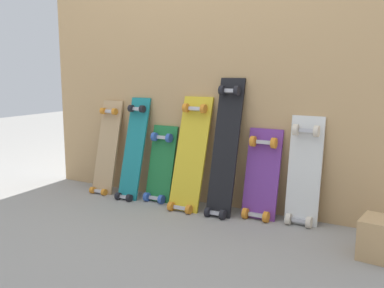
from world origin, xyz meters
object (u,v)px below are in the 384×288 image
at_px(skateboard_yellow, 190,158).
at_px(skateboard_natural, 107,151).
at_px(skateboard_black, 225,152).
at_px(wooden_crate, 382,239).
at_px(skateboard_teal, 133,153).
at_px(skateboard_purple, 261,179).
at_px(skateboard_white, 304,175).
at_px(skateboard_green, 160,168).

bearing_deg(skateboard_yellow, skateboard_natural, 177.76).
bearing_deg(skateboard_natural, skateboard_black, -1.13).
bearing_deg(wooden_crate, skateboard_teal, 171.69).
height_order(skateboard_teal, skateboard_purple, skateboard_teal).
bearing_deg(skateboard_teal, skateboard_white, 2.78).
bearing_deg(wooden_crate, skateboard_white, 147.36).
relative_size(skateboard_yellow, wooden_crate, 4.03).
xyz_separation_m(skateboard_teal, skateboard_green, (0.22, 0.04, -0.09)).
bearing_deg(skateboard_natural, skateboard_teal, -3.86).
bearing_deg(wooden_crate, skateboard_green, 169.23).
distance_m(skateboard_purple, wooden_crate, 0.83).
height_order(skateboard_teal, skateboard_green, skateboard_teal).
bearing_deg(skateboard_white, skateboard_green, -178.62).
xyz_separation_m(skateboard_natural, wooden_crate, (2.02, -0.27, -0.21)).
bearing_deg(skateboard_yellow, skateboard_black, 2.16).
relative_size(skateboard_teal, skateboard_yellow, 0.98).
bearing_deg(skateboard_natural, skateboard_yellow, -2.24).
bearing_deg(skateboard_purple, skateboard_white, 4.42).
relative_size(skateboard_green, skateboard_black, 0.63).
bearing_deg(skateboard_purple, skateboard_natural, -178.99).
height_order(skateboard_black, skateboard_purple, skateboard_black).
relative_size(skateboard_yellow, skateboard_white, 1.14).
height_order(skateboard_black, skateboard_white, skateboard_black).
distance_m(skateboard_green, skateboard_purple, 0.77).
relative_size(skateboard_green, skateboard_white, 0.83).
distance_m(skateboard_purple, skateboard_white, 0.27).
bearing_deg(skateboard_black, skateboard_white, 7.07).
bearing_deg(skateboard_green, skateboard_black, -4.08).
height_order(skateboard_natural, skateboard_yellow, skateboard_yellow).
xyz_separation_m(skateboard_black, skateboard_purple, (0.24, 0.04, -0.16)).
bearing_deg(skateboard_white, skateboard_purple, -175.58).
height_order(skateboard_teal, skateboard_white, skateboard_teal).
distance_m(skateboard_black, skateboard_purple, 0.29).
distance_m(skateboard_natural, skateboard_green, 0.49).
bearing_deg(skateboard_teal, skateboard_natural, 176.14).
bearing_deg(skateboard_purple, skateboard_yellow, -174.03).
xyz_separation_m(skateboard_natural, skateboard_black, (1.02, -0.02, 0.10)).
relative_size(skateboard_teal, skateboard_black, 0.84).
bearing_deg(skateboard_green, skateboard_yellow, -9.84).
xyz_separation_m(skateboard_natural, skateboard_purple, (1.26, 0.02, -0.06)).
relative_size(skateboard_natural, skateboard_yellow, 0.94).
xyz_separation_m(skateboard_yellow, skateboard_purple, (0.50, 0.05, -0.09)).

